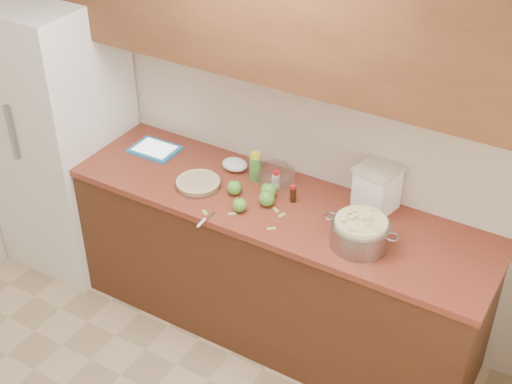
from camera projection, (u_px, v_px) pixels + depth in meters
The scene contains 23 objects.
room_shell at pixel (60, 307), 2.65m from camera, with size 3.60×3.60×3.60m.
counter_run at pixel (260, 261), 4.17m from camera, with size 2.64×0.68×0.92m.
upper_cabinets at pixel (277, 6), 3.44m from camera, with size 2.60×0.34×0.70m, color brown.
fridge at pixel (62, 135), 4.50m from camera, with size 0.70×0.70×1.80m, color white.
pie at pixel (198, 183), 3.98m from camera, with size 0.26×0.26×0.04m.
colander at pixel (360, 233), 3.53m from camera, with size 0.40×0.30×0.15m.
flour_canister at pixel (377, 188), 3.75m from camera, with size 0.25×0.25×0.25m.
tablet at pixel (155, 149), 4.31m from camera, with size 0.28×0.22×0.02m.
paring_knife at pixel (203, 222), 3.71m from camera, with size 0.02×0.16×0.01m.
lemon_bottle at pixel (255, 167), 4.00m from camera, with size 0.07×0.07×0.18m.
cinnamon_shaker at pixel (276, 180), 3.95m from camera, with size 0.04×0.04×0.11m.
vanilla_bottle at pixel (293, 194), 3.85m from camera, with size 0.04×0.04×0.10m.
mixing_bowl at pixel (275, 175), 4.01m from camera, with size 0.22×0.22×0.08m.
paper_towel at pixel (235, 165), 4.12m from camera, with size 0.15×0.13×0.06m, color white.
apple_left at pixel (234, 188), 3.91m from camera, with size 0.08×0.08×0.10m.
apple_center at pixel (268, 191), 3.88m from camera, with size 0.09×0.09×0.10m.
apple_front at pixel (240, 205), 3.78m from camera, with size 0.08×0.08×0.09m.
apple_extra at pixel (267, 199), 3.82m from camera, with size 0.09×0.09×0.10m.
peel_a at pixel (282, 215), 3.77m from camera, with size 0.04×0.02×0.00m, color #96BE5C.
peel_b at pixel (205, 212), 3.78m from camera, with size 0.04×0.02×0.00m, color #96BE5C.
peel_c at pixel (276, 210), 3.81m from camera, with size 0.04×0.02×0.00m, color #96BE5C.
peel_d at pixel (232, 214), 3.78m from camera, with size 0.04×0.02×0.00m, color #96BE5C.
peel_e at pixel (271, 229), 3.67m from camera, with size 0.05×0.02×0.00m, color #96BE5C.
Camera 1 is at (1.62, -1.30, 3.15)m, focal length 50.00 mm.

